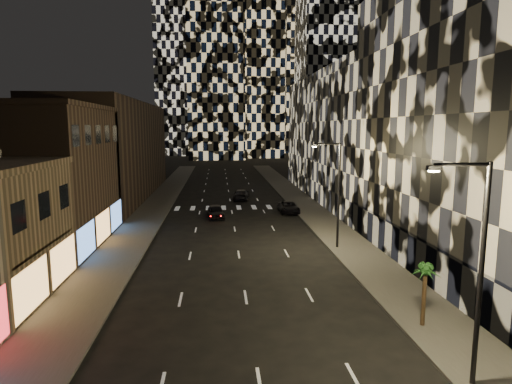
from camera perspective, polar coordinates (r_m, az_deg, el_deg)
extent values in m
cube|color=#47443F|center=(56.77, -13.48, -2.12)|extent=(4.00, 120.00, 0.15)
cube|color=#47443F|center=(57.32, 6.72, -1.84)|extent=(4.00, 120.00, 0.15)
cube|color=#4C4C47|center=(56.50, -11.37, -2.10)|extent=(0.20, 120.00, 0.15)
cube|color=#4C4C47|center=(56.93, 4.65, -1.88)|extent=(0.20, 120.00, 0.15)
cube|color=#453327|center=(41.88, -26.62, 1.65)|extent=(10.00, 15.00, 12.00)
cube|color=#453327|center=(67.07, -18.39, 5.26)|extent=(10.00, 40.00, 14.00)
cube|color=#383838|center=(33.95, 19.45, -7.12)|extent=(0.60, 25.00, 3.00)
cube|color=#232326|center=(65.83, 14.23, 7.12)|extent=(16.00, 40.00, 18.00)
cube|color=black|center=(150.18, 10.14, 23.77)|extent=(20.00, 20.00, 100.00)
cube|color=black|center=(149.84, -5.45, 22.91)|extent=(18.00, 18.00, 95.00)
cylinder|color=black|center=(19.16, 27.79, -9.94)|extent=(0.20, 0.20, 9.00)
cylinder|color=black|center=(17.73, 25.79, 3.33)|extent=(2.20, 0.14, 0.14)
cube|color=black|center=(17.20, 22.61, 2.99)|extent=(0.50, 0.25, 0.18)
cube|color=#FFEAB2|center=(17.22, 22.59, 2.59)|extent=(0.35, 0.18, 0.06)
cylinder|color=black|center=(37.07, 10.97, -0.49)|extent=(0.20, 0.20, 9.00)
cylinder|color=black|center=(36.35, 9.49, 6.34)|extent=(2.20, 0.14, 0.14)
cube|color=black|center=(36.10, 7.78, 6.18)|extent=(0.50, 0.25, 0.18)
cube|color=#FFEAB2|center=(36.10, 7.78, 5.98)|extent=(0.35, 0.18, 0.06)
imported|color=black|center=(49.75, -5.36, -2.62)|extent=(2.22, 4.61, 1.52)
imported|color=black|center=(62.25, -1.96, -0.34)|extent=(2.67, 5.27, 1.47)
imported|color=black|center=(52.87, 4.40, -2.03)|extent=(2.24, 4.85, 1.35)
cylinder|color=#47331E|center=(24.54, 21.47, -13.10)|extent=(0.22, 0.22, 2.88)
sphere|color=#1D4E1C|center=(24.02, 21.68, -9.60)|extent=(0.63, 0.63, 0.63)
cone|color=#1D4E1C|center=(24.18, 22.07, -9.61)|extent=(1.27, 0.61, 0.76)
cone|color=#1D4E1C|center=(24.24, 21.63, -9.53)|extent=(0.69, 1.25, 0.76)
cone|color=#1D4E1C|center=(24.15, 21.22, -9.58)|extent=(0.84, 1.21, 0.76)
cone|color=#1D4E1C|center=(23.96, 21.15, -9.72)|extent=(1.27, 0.44, 0.76)
cone|color=#1D4E1C|center=(23.83, 21.48, -9.84)|extent=(1.09, 1.03, 0.76)
cone|color=#1D4E1C|center=(23.85, 21.95, -9.85)|extent=(0.34, 1.26, 0.76)
cone|color=#1D4E1C|center=(24.01, 22.21, -9.75)|extent=(1.17, 0.91, 0.76)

